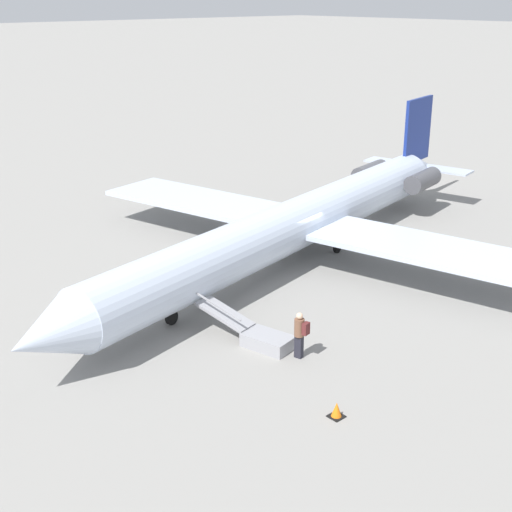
{
  "coord_description": "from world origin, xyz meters",
  "views": [
    {
      "loc": [
        22.52,
        22.84,
        12.17
      ],
      "look_at": [
        3.63,
        1.58,
        1.68
      ],
      "focal_mm": 50.0,
      "sensor_mm": 36.0,
      "label": 1
    }
  ],
  "objects": [
    {
      "name": "boarding_stairs",
      "position": [
        6.79,
        5.3,
        0.36
      ],
      "size": [
        1.85,
        4.14,
        1.61
      ],
      "rotation": [
        0.0,
        0.0,
        -1.36
      ],
      "color": "#99999E",
      "rests_on": "ground"
    },
    {
      "name": "traffic_cone_near_stairs",
      "position": [
        8.22,
        10.46,
        0.23
      ],
      "size": [
        0.45,
        0.45,
        0.5
      ],
      "color": "black",
      "rests_on": "ground"
    },
    {
      "name": "airplane_main",
      "position": [
        -0.9,
        -0.19,
        1.89
      ],
      "size": [
        31.42,
        24.39,
        6.33
      ],
      "rotation": [
        0.0,
        0.0,
        0.21
      ],
      "color": "silver",
      "rests_on": "ground"
    },
    {
      "name": "passenger",
      "position": [
        6.39,
        7.02,
        1.0
      ],
      "size": [
        0.39,
        0.56,
        1.74
      ],
      "rotation": [
        0.0,
        0.0,
        -1.36
      ],
      "color": "#23232D",
      "rests_on": "ground"
    },
    {
      "name": "ground_plane",
      "position": [
        0.0,
        0.0,
        0.0
      ],
      "size": [
        600.0,
        600.0,
        0.0
      ],
      "primitive_type": "plane",
      "color": "gray"
    }
  ]
}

